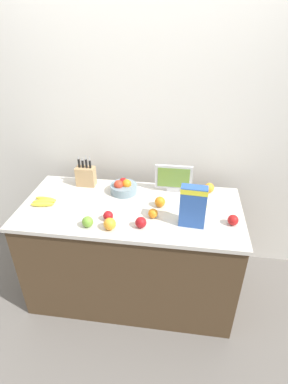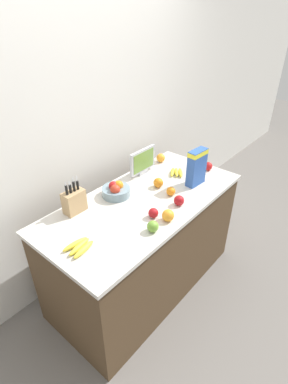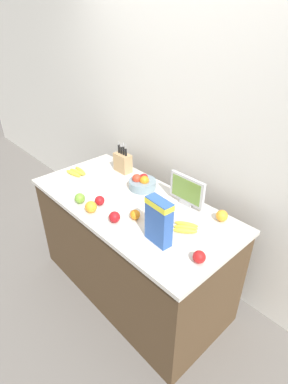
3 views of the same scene
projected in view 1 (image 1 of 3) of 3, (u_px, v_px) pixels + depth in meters
ground_plane at (133, 289)px, 2.70m from camera, size 14.00×14.00×0.00m
wall_back at (142, 128)px, 2.55m from camera, size 9.00×0.06×2.60m
counter at (132, 251)px, 2.47m from camera, size 1.66×0.78×0.89m
knife_block at (86, 176)px, 2.49m from camera, size 0.15×0.09×0.27m
small_monitor at (174, 178)px, 2.38m from camera, size 0.30×0.03×0.23m
cereal_box at (193, 205)px, 1.97m from camera, size 0.18×0.09×0.30m
fruit_bowl at (123, 187)px, 2.41m from camera, size 0.22×0.22×0.12m
banana_bunch_left at (44, 202)px, 2.28m from camera, size 0.18×0.13×0.04m
banana_bunch_right at (197, 206)px, 2.22m from camera, size 0.18×0.17×0.03m
apple_leftmost at (108, 216)px, 2.09m from camera, size 0.07×0.07×0.07m
apple_by_knife_block at (233, 220)px, 2.04m from camera, size 0.07×0.07×0.07m
apple_front at (88, 222)px, 2.02m from camera, size 0.08×0.08×0.08m
apple_rightmost at (141, 222)px, 2.01m from camera, size 0.08×0.08×0.08m
orange_front_center at (110, 224)px, 1.99m from camera, size 0.08×0.08×0.08m
orange_front_right at (160, 202)px, 2.23m from camera, size 0.08×0.08×0.08m
orange_front_left at (209, 188)px, 2.41m from camera, size 0.08×0.08×0.08m
orange_near_bowl at (153, 213)px, 2.11m from camera, size 0.07×0.07×0.07m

